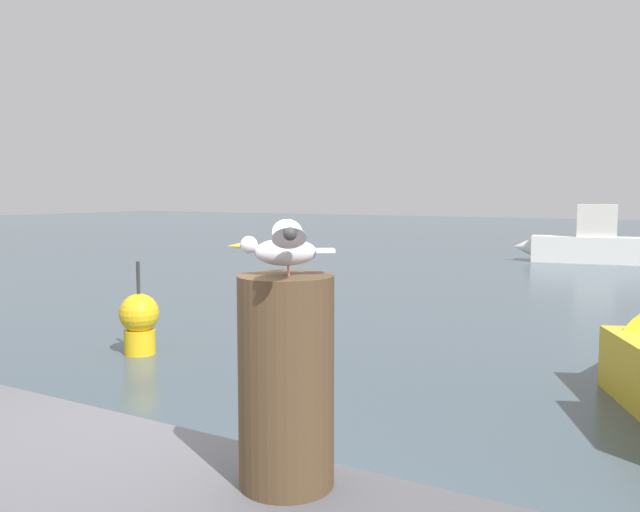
# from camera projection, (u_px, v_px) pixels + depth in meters

# --- Properties ---
(mooring_post) EXTENTS (0.36, 0.36, 0.79)m
(mooring_post) POSITION_uv_depth(u_px,v_px,m) (286.00, 381.00, 2.45)
(mooring_post) COLOR #4C3823
(mooring_post) RESTS_ON harbor_quay
(seagull) EXTENTS (0.47, 0.62, 0.20)m
(seagull) POSITION_uv_depth(u_px,v_px,m) (285.00, 245.00, 2.40)
(seagull) COLOR #C66C60
(seagull) RESTS_ON mooring_post
(boat_white) EXTENTS (4.30, 1.47, 1.92)m
(boat_white) POSITION_uv_depth(u_px,v_px,m) (584.00, 244.00, 21.61)
(boat_white) COLOR silver
(boat_white) RESTS_ON ground_plane
(channel_buoy) EXTENTS (0.56, 0.56, 1.33)m
(channel_buoy) POSITION_uv_depth(u_px,v_px,m) (139.00, 321.00, 9.33)
(channel_buoy) COLOR yellow
(channel_buoy) RESTS_ON ground_plane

